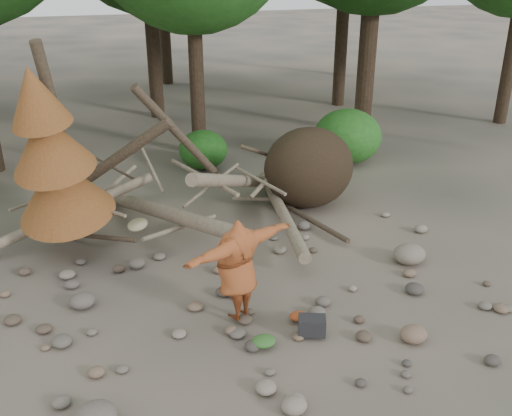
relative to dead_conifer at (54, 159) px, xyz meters
name	(u,v)px	position (x,y,z in m)	size (l,w,h in m)	color
ground	(265,320)	(3.12, -3.37, -2.11)	(120.00, 120.00, 0.00)	#514C44
deadfall_pile	(287,173)	(5.13, 0.87, -1.16)	(8.55, 5.24, 3.30)	#332619
dead_conifer	(54,159)	(0.00, 0.00, 0.00)	(2.06, 2.16, 4.35)	#4C3F30
bush_mid	(203,150)	(3.92, 4.43, -1.55)	(1.40, 1.40, 1.12)	#24631C
bush_right	(347,136)	(8.12, 3.63, -1.31)	(2.00, 2.00, 1.60)	#2E7524
frisbee_thrower	(237,269)	(2.69, -3.22, -1.14)	(2.84, 1.45, 2.06)	#9C4A23
backpack	(312,329)	(3.69, -4.04, -1.97)	(0.44, 0.29, 0.29)	black
cloth_green	(264,344)	(2.85, -4.08, -2.04)	(0.39, 0.33, 0.15)	#326829
cloth_orange	(298,319)	(3.64, -3.60, -2.05)	(0.32, 0.26, 0.11)	#A2411B
boulder_front_left	(95,416)	(0.24, -4.96, -1.94)	(0.57, 0.51, 0.34)	#685F57
boulder_front_right	(414,334)	(5.18, -4.67, -1.98)	(0.44, 0.40, 0.26)	#816450
boulder_mid_right	(409,254)	(6.51, -2.41, -1.92)	(0.65, 0.59, 0.39)	gray
boulder_mid_left	(82,301)	(0.20, -2.02, -1.98)	(0.45, 0.41, 0.27)	#635953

